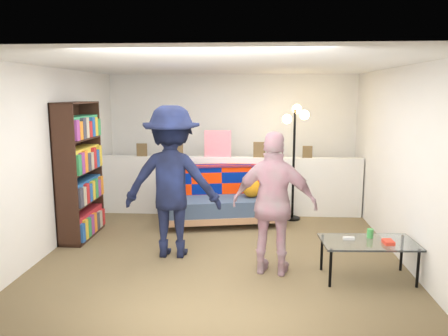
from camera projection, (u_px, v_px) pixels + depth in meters
name	position (u px, v px, depth m)	size (l,w,h in m)	color
ground	(222.00, 251.00, 5.78)	(5.00, 5.00, 0.00)	brown
room_shell	(224.00, 122.00, 5.96)	(4.60, 5.05, 2.45)	silver
half_wall_ledge	(230.00, 186.00, 7.47)	(4.45, 0.15, 1.00)	silver
ledge_decor	(216.00, 147.00, 7.35)	(2.97, 0.02, 0.45)	brown
futon_sofa	(224.00, 200.00, 7.01)	(1.99, 1.21, 0.80)	#A97852
bookshelf	(79.00, 175.00, 6.23)	(0.32, 0.97, 1.95)	black
coffee_table	(369.00, 244.00, 4.87)	(1.07, 0.62, 0.54)	black
floor_lamp	(295.00, 139.00, 7.05)	(0.41, 0.34, 1.89)	black
person_left	(172.00, 182.00, 5.51)	(1.24, 0.71, 1.92)	black
person_right	(274.00, 204.00, 4.95)	(0.97, 0.40, 1.65)	pink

